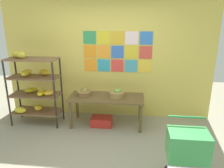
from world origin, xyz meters
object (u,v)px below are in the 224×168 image
object	(u,v)px
fruit_basket_centre	(117,93)
shopping_cart	(187,147)
banana_shelf_unit	(33,85)
produce_crate_under_table	(102,121)
fruit_basket_back_right	(84,93)
display_table	(106,100)

from	to	relation	value
fruit_basket_centre	shopping_cart	xyz separation A→B (m)	(1.11, -1.47, -0.20)
banana_shelf_unit	produce_crate_under_table	distance (m)	1.62
banana_shelf_unit	fruit_basket_back_right	distance (m)	1.07
banana_shelf_unit	produce_crate_under_table	bearing A→B (deg)	0.85
produce_crate_under_table	shopping_cart	bearing A→B (deg)	-45.19
produce_crate_under_table	display_table	bearing A→B (deg)	18.86
display_table	shopping_cart	xyz separation A→B (m)	(1.32, -1.47, -0.05)
fruit_basket_back_right	fruit_basket_centre	size ratio (longest dim) A/B	0.99
banana_shelf_unit	display_table	distance (m)	1.56
fruit_basket_centre	produce_crate_under_table	bearing A→B (deg)	-173.22
fruit_basket_back_right	produce_crate_under_table	size ratio (longest dim) A/B	0.72
shopping_cart	display_table	bearing A→B (deg)	129.44
display_table	fruit_basket_back_right	distance (m)	0.50
fruit_basket_back_right	display_table	bearing A→B (deg)	-3.74
display_table	fruit_basket_centre	size ratio (longest dim) A/B	4.82
banana_shelf_unit	display_table	xyz separation A→B (m)	(1.53, 0.06, -0.30)
fruit_basket_back_right	produce_crate_under_table	distance (m)	0.71
fruit_basket_back_right	fruit_basket_centre	xyz separation A→B (m)	(0.69, -0.03, 0.02)
banana_shelf_unit	fruit_basket_centre	world-z (taller)	banana_shelf_unit
fruit_basket_back_right	shopping_cart	world-z (taller)	shopping_cart
display_table	shopping_cart	bearing A→B (deg)	-48.02
fruit_basket_centre	shopping_cart	bearing A→B (deg)	-53.02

